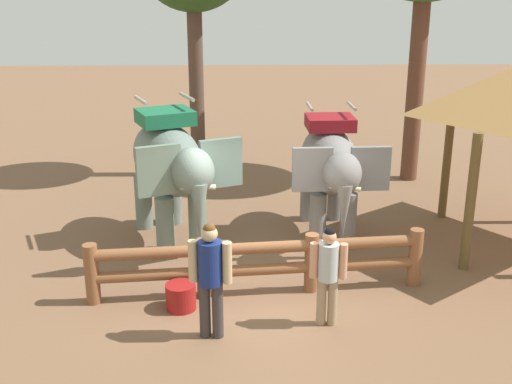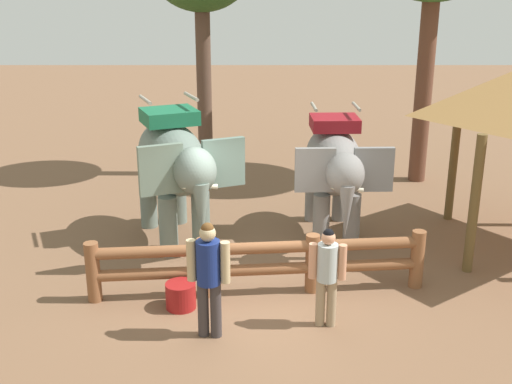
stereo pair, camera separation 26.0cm
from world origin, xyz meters
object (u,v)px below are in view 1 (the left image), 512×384
Objects in this scene: elephant_center at (330,165)px; tourist_man_in_blue at (210,272)px; feed_bucket at (181,296)px; elephant_near_left at (170,164)px; log_fence at (258,261)px; tourist_woman_in_black at (328,270)px.

elephant_center is 4.56m from tourist_man_in_blue.
tourist_man_in_blue is 3.69× the size of feed_bucket.
tourist_man_in_blue is (-2.29, -3.92, -0.48)m from elephant_center.
feed_bucket is (-2.83, -3.05, -1.32)m from elephant_center.
elephant_center is at bearing 4.82° from elephant_near_left.
elephant_center reaches higher than log_fence.
elephant_near_left reaches higher than elephant_center.
elephant_near_left is 3.16m from feed_bucket.
log_fence is 1.43m from feed_bucket.
elephant_near_left is at bearing 97.85° from feed_bucket.
elephant_center reaches higher than tourist_woman_in_black.
log_fence is 3.02m from elephant_near_left.
log_fence is at bearing 61.29° from tourist_man_in_blue.
elephant_center is (1.55, 2.56, 0.94)m from log_fence.
elephant_center is 1.73× the size of tourist_man_in_blue.
log_fence is 1.80× the size of elephant_center.
elephant_near_left reaches higher than tourist_man_in_blue.
tourist_woman_in_black is 3.25× the size of feed_bucket.
elephant_near_left is at bearing 129.04° from tourist_woman_in_black.
elephant_near_left is 1.92× the size of tourist_man_in_blue.
elephant_near_left is 3.23m from elephant_center.
log_fence is 11.54× the size of feed_bucket.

